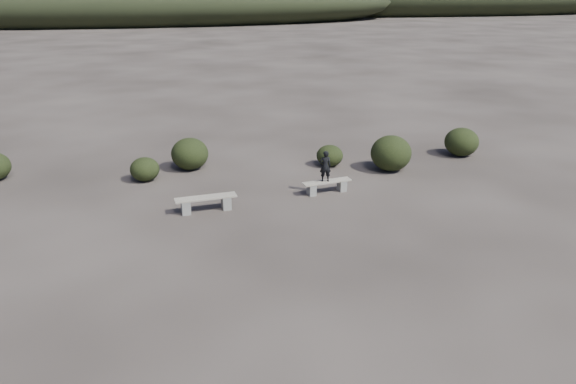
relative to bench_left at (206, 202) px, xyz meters
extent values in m
plane|color=#29231F|center=(1.94, -5.09, -0.28)|extent=(1200.00, 1200.00, 0.00)
cube|color=gray|center=(-0.60, -0.11, -0.07)|extent=(0.32, 0.40, 0.41)
cube|color=gray|center=(0.60, 0.11, -0.07)|extent=(0.32, 0.40, 0.41)
cube|color=gray|center=(0.00, 0.00, 0.15)|extent=(1.87, 0.71, 0.05)
cube|color=gray|center=(3.36, 0.91, -0.10)|extent=(0.30, 0.36, 0.36)
cube|color=gray|center=(4.42, 1.17, -0.10)|extent=(0.30, 0.36, 0.36)
cube|color=gray|center=(3.89, 1.04, 0.11)|extent=(1.67, 0.71, 0.05)
imported|color=black|center=(3.81, 1.02, 0.64)|extent=(0.38, 0.25, 1.03)
ellipsoid|color=black|center=(-2.10, 3.03, 0.13)|extent=(1.00, 1.00, 0.82)
ellipsoid|color=black|center=(-0.60, 4.11, 0.30)|extent=(1.35, 1.35, 1.16)
ellipsoid|color=black|center=(4.54, 3.80, 0.12)|extent=(0.99, 0.99, 0.79)
ellipsoid|color=black|center=(6.63, 3.02, 0.36)|extent=(1.47, 1.47, 1.29)
ellipsoid|color=black|center=(9.93, 4.43, 0.27)|extent=(1.32, 1.32, 1.10)
ellipsoid|color=black|center=(-23.06, 84.91, 2.42)|extent=(110.00, 40.00, 12.00)
camera|label=1|loc=(0.41, -15.75, 6.27)|focal=35.00mm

